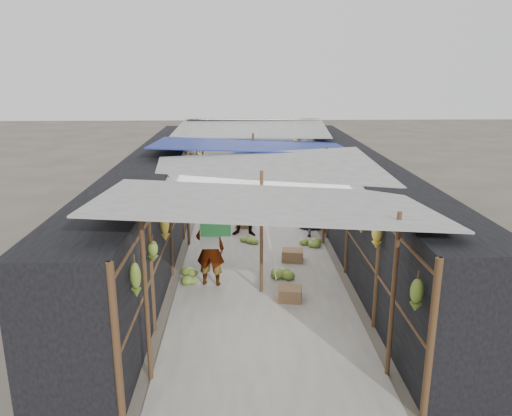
{
  "coord_description": "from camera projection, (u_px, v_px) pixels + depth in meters",
  "views": [
    {
      "loc": [
        -0.44,
        -6.62,
        4.52
      ],
      "look_at": [
        -0.04,
        5.12,
        1.25
      ],
      "focal_mm": 35.0,
      "sensor_mm": 36.0,
      "label": 1
    }
  ],
  "objects": [
    {
      "name": "vendor_elderly",
      "position": [
        210.0,
        249.0,
        10.62
      ],
      "size": [
        0.66,
        0.49,
        1.67
      ],
      "primitive_type": "imported",
      "rotation": [
        0.0,
        0.0,
        2.99
      ],
      "color": "white",
      "rests_on": "ground"
    },
    {
      "name": "market_canopy",
      "position": [
        256.0,
        150.0,
        13.54
      ],
      "size": [
        5.62,
        15.2,
        2.77
      ],
      "color": "brown",
      "rests_on": "ground"
    },
    {
      "name": "hanging_bananas",
      "position": [
        252.0,
        178.0,
        13.53
      ],
      "size": [
        3.96,
        14.5,
        0.86
      ],
      "color": "olive",
      "rests_on": "ground"
    },
    {
      "name": "crate_mid",
      "position": [
        289.0,
        294.0,
        10.05
      ],
      "size": [
        0.54,
        0.46,
        0.29
      ],
      "primitive_type": "cube",
      "rotation": [
        0.0,
        0.0,
        -0.17
      ],
      "color": "#906B49",
      "rests_on": "ground"
    },
    {
      "name": "black_basin",
      "position": [
        310.0,
        225.0,
        14.71
      ],
      "size": [
        0.66,
        0.66,
        0.2
      ],
      "primitive_type": "cylinder",
      "color": "black",
      "rests_on": "ground"
    },
    {
      "name": "aisle_slab",
      "position": [
        256.0,
        238.0,
        13.85
      ],
      "size": [
        3.6,
        16.0,
        0.02
      ],
      "primitive_type": "cube",
      "color": "#9E998E",
      "rests_on": "ground"
    },
    {
      "name": "stall_right",
      "position": [
        354.0,
        197.0,
        13.64
      ],
      "size": [
        1.4,
        15.0,
        2.3
      ],
      "primitive_type": "cube",
      "color": "black",
      "rests_on": "ground"
    },
    {
      "name": "vendor_seated",
      "position": [
        308.0,
        223.0,
        13.82
      ],
      "size": [
        0.34,
        0.54,
        0.81
      ],
      "primitive_type": "imported",
      "rotation": [
        0.0,
        0.0,
        -1.5
      ],
      "color": "#4C4742",
      "rests_on": "ground"
    },
    {
      "name": "shopper_blue",
      "position": [
        247.0,
        206.0,
        13.82
      ],
      "size": [
        0.94,
        0.78,
        1.76
      ],
      "primitive_type": "imported",
      "rotation": [
        0.0,
        0.0,
        -0.14
      ],
      "color": "#2042A4",
      "rests_on": "ground"
    },
    {
      "name": "crate_near",
      "position": [
        292.0,
        256.0,
        12.12
      ],
      "size": [
        0.56,
        0.47,
        0.3
      ],
      "primitive_type": "cube",
      "rotation": [
        0.0,
        0.0,
        -0.15
      ],
      "color": "#906B49",
      "rests_on": "ground"
    },
    {
      "name": "stall_left",
      "position": [
        156.0,
        199.0,
        13.46
      ],
      "size": [
        1.4,
        15.0,
        2.3
      ],
      "primitive_type": "cube",
      "color": "black",
      "rests_on": "ground"
    },
    {
      "name": "floor_bananas",
      "position": [
        264.0,
        224.0,
        14.64
      ],
      "size": [
        3.86,
        7.3,
        0.34
      ],
      "color": "olive",
      "rests_on": "ground"
    },
    {
      "name": "ground",
      "position": [
        270.0,
        377.0,
        7.6
      ],
      "size": [
        80.0,
        80.0,
        0.0
      ],
      "primitive_type": "plane",
      "color": "#6B6356",
      "rests_on": "ground"
    },
    {
      "name": "crate_back",
      "position": [
        244.0,
        223.0,
        14.71
      ],
      "size": [
        0.48,
        0.4,
        0.31
      ],
      "primitive_type": "cube",
      "rotation": [
        0.0,
        0.0,
        -0.01
      ],
      "color": "#906B49",
      "rests_on": "ground"
    }
  ]
}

